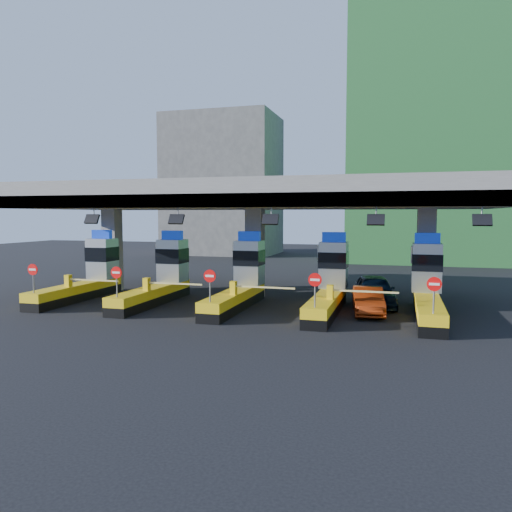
# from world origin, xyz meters

# --- Properties ---
(ground) EXTENTS (120.00, 120.00, 0.00)m
(ground) POSITION_xyz_m (0.00, 0.00, 0.00)
(ground) COLOR black
(ground) RESTS_ON ground
(toll_canopy) EXTENTS (28.00, 12.09, 7.00)m
(toll_canopy) POSITION_xyz_m (0.00, 2.87, 6.13)
(toll_canopy) COLOR slate
(toll_canopy) RESTS_ON ground
(toll_lane_far_left) EXTENTS (4.43, 8.00, 4.16)m
(toll_lane_far_left) POSITION_xyz_m (-10.00, 0.28, 1.40)
(toll_lane_far_left) COLOR black
(toll_lane_far_left) RESTS_ON ground
(toll_lane_left) EXTENTS (4.43, 8.00, 4.16)m
(toll_lane_left) POSITION_xyz_m (-5.00, 0.28, 1.40)
(toll_lane_left) COLOR black
(toll_lane_left) RESTS_ON ground
(toll_lane_center) EXTENTS (4.43, 8.00, 4.16)m
(toll_lane_center) POSITION_xyz_m (0.00, 0.28, 1.40)
(toll_lane_center) COLOR black
(toll_lane_center) RESTS_ON ground
(toll_lane_right) EXTENTS (4.43, 8.00, 4.16)m
(toll_lane_right) POSITION_xyz_m (5.00, 0.28, 1.40)
(toll_lane_right) COLOR black
(toll_lane_right) RESTS_ON ground
(toll_lane_far_right) EXTENTS (4.43, 8.00, 4.16)m
(toll_lane_far_right) POSITION_xyz_m (10.00, 0.28, 1.40)
(toll_lane_far_right) COLOR black
(toll_lane_far_right) RESTS_ON ground
(bg_building_scaffold) EXTENTS (18.00, 12.00, 28.00)m
(bg_building_scaffold) POSITION_xyz_m (12.00, 32.00, 14.00)
(bg_building_scaffold) COLOR #1E5926
(bg_building_scaffold) RESTS_ON ground
(bg_building_concrete) EXTENTS (14.00, 10.00, 18.00)m
(bg_building_concrete) POSITION_xyz_m (-14.00, 36.00, 9.00)
(bg_building_concrete) COLOR #4C4C49
(bg_building_concrete) RESTS_ON ground
(van) EXTENTS (2.91, 5.41, 1.75)m
(van) POSITION_xyz_m (7.25, 2.09, 0.87)
(van) COLOR black
(van) RESTS_ON ground
(red_car) EXTENTS (2.00, 4.35, 1.38)m
(red_car) POSITION_xyz_m (7.07, -0.35, 0.69)
(red_car) COLOR maroon
(red_car) RESTS_ON ground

